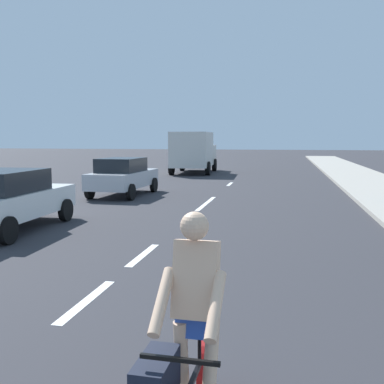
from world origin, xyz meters
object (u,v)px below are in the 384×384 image
Objects in this scene: parked_car_silver at (123,175)px; parked_car_white at (6,198)px; delivery_truck at (194,151)px; cyclist at (187,340)px.

parked_car_white is at bearing -91.34° from parked_car_silver.
delivery_truck reaches higher than parked_car_silver.
cyclist is 9.39m from parked_car_white.
parked_car_white is at bearing -94.98° from delivery_truck.
parked_car_silver is 0.66× the size of delivery_truck.
parked_car_white is 1.04× the size of parked_car_silver.
parked_car_white is 20.14m from delivery_truck.
cyclist is 0.42× the size of parked_car_white.
delivery_truck reaches higher than parked_car_white.
delivery_truck is (0.44, 12.66, 0.67)m from parked_car_silver.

